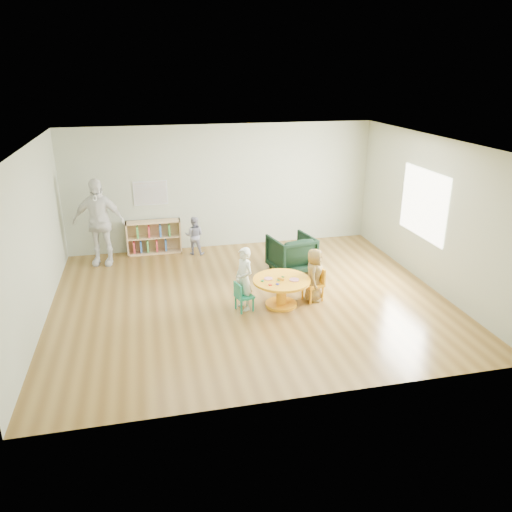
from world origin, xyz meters
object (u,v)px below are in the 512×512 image
at_px(bookshelf, 153,237).
at_px(child_left, 244,279).
at_px(armchair, 291,253).
at_px(adult_caretaker, 98,222).
at_px(toddler, 194,236).
at_px(child_right, 314,275).
at_px(kid_chair_right, 315,283).
at_px(activity_table, 281,287).
at_px(kid_chair_left, 242,296).

bearing_deg(bookshelf, child_left, -65.90).
relative_size(armchair, adult_caretaker, 0.45).
bearing_deg(toddler, child_right, 139.44).
bearing_deg(child_right, bookshelf, 65.63).
bearing_deg(child_left, adult_caretaker, -159.96).
distance_m(child_left, child_right, 1.29).
bearing_deg(kid_chair_right, bookshelf, 24.89).
xyz_separation_m(activity_table, child_left, (-0.66, 0.03, 0.21)).
height_order(bookshelf, adult_caretaker, adult_caretaker).
distance_m(activity_table, bookshelf, 3.87).
bearing_deg(adult_caretaker, child_left, -35.82).
bearing_deg(adult_caretaker, armchair, -7.00).
relative_size(child_left, adult_caretaker, 0.61).
xyz_separation_m(activity_table, kid_chair_left, (-0.71, -0.05, -0.06)).
bearing_deg(toddler, kid_chair_left, 116.12).
relative_size(activity_table, kid_chair_left, 1.91).
distance_m(child_left, toddler, 2.96).
distance_m(child_left, adult_caretaker, 3.77).
bearing_deg(toddler, activity_table, 129.01).
distance_m(kid_chair_left, armchair, 2.05).
xyz_separation_m(child_left, child_right, (1.29, 0.06, -0.07)).
distance_m(activity_table, kid_chair_left, 0.71).
xyz_separation_m(armchair, child_right, (-0.00, -1.42, 0.11)).
height_order(kid_chair_left, bookshelf, bookshelf).
bearing_deg(bookshelf, armchair, -32.58).
distance_m(activity_table, child_right, 0.65).
height_order(bookshelf, child_left, child_left).
xyz_separation_m(kid_chair_right, bookshelf, (-2.76, 3.14, 0.04)).
bearing_deg(activity_table, armchair, 67.40).
bearing_deg(toddler, armchair, 158.73).
relative_size(toddler, adult_caretaker, 0.47).
xyz_separation_m(activity_table, toddler, (-1.20, 2.94, 0.09)).
relative_size(activity_table, armchair, 1.21).
height_order(child_left, child_right, child_left).
xyz_separation_m(kid_chair_left, bookshelf, (-1.39, 3.30, 0.08)).
bearing_deg(kid_chair_right, adult_caretaker, 38.76).
bearing_deg(kid_chair_left, activity_table, 79.05).
bearing_deg(kid_chair_left, toddler, 174.46).
relative_size(armchair, toddler, 0.96).
relative_size(activity_table, child_left, 0.90).
height_order(armchair, child_right, child_right).
relative_size(armchair, child_right, 0.85).
relative_size(activity_table, toddler, 1.16).
height_order(kid_chair_left, toddler, toddler).
height_order(kid_chair_right, child_right, child_right).
xyz_separation_m(activity_table, adult_caretaker, (-3.20, 2.80, 0.58)).
distance_m(kid_chair_left, bookshelf, 3.58).
distance_m(bookshelf, adult_caretaker, 1.32).
bearing_deg(child_right, toddler, 57.58).
xyz_separation_m(bookshelf, toddler, (0.90, -0.31, 0.07)).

